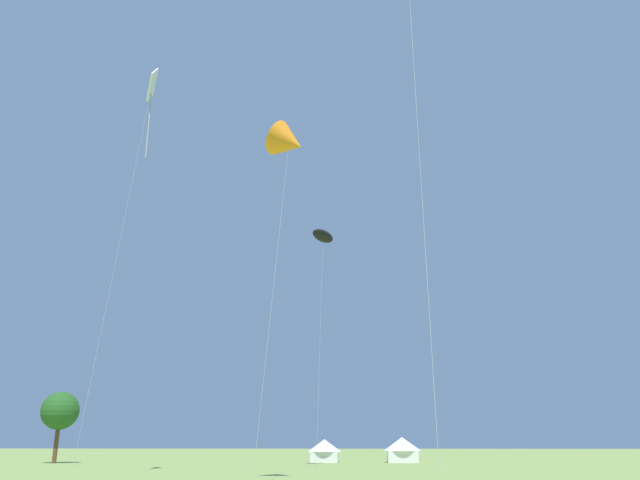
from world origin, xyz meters
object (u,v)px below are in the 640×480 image
(kite_black_parafoil, at_px, (323,236))
(festival_tent_left, at_px, (402,448))
(kite_white_diamond, at_px, (151,91))
(tree_distant_left, at_px, (60,411))
(kite_orange_delta, at_px, (289,142))
(festival_tent_center, at_px, (324,449))

(kite_black_parafoil, relative_size, festival_tent_left, 5.41)
(kite_black_parafoil, distance_m, kite_white_diamond, 20.93)
(kite_white_diamond, distance_m, tree_distant_left, 37.30)
(kite_orange_delta, distance_m, festival_tent_center, 41.18)
(kite_black_parafoil, relative_size, festival_tent_center, 5.91)
(kite_white_diamond, distance_m, kite_orange_delta, 15.76)
(kite_black_parafoil, bearing_deg, festival_tent_left, 61.59)
(kite_white_diamond, relative_size, kite_orange_delta, 1.44)
(kite_black_parafoil, xyz_separation_m, festival_tent_center, (-0.61, 14.19, -19.38))
(kite_white_diamond, relative_size, festival_tent_left, 7.44)
(kite_black_parafoil, bearing_deg, tree_distant_left, 160.95)
(kite_black_parafoil, relative_size, kite_orange_delta, 1.04)
(kite_orange_delta, distance_m, festival_tent_left, 41.99)
(festival_tent_left, height_order, tree_distant_left, tree_distant_left)
(kite_black_parafoil, bearing_deg, kite_orange_delta, -92.02)
(kite_black_parafoil, bearing_deg, kite_white_diamond, -127.62)
(festival_tent_center, bearing_deg, kite_orange_delta, -90.30)
(kite_black_parafoil, bearing_deg, festival_tent_center, 92.48)
(kite_white_diamond, bearing_deg, kite_orange_delta, -32.62)
(kite_white_diamond, height_order, festival_tent_left, kite_white_diamond)
(kite_orange_delta, xyz_separation_m, festival_tent_left, (8.48, 37.14, -17.65))
(kite_black_parafoil, height_order, kite_orange_delta, kite_black_parafoil)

